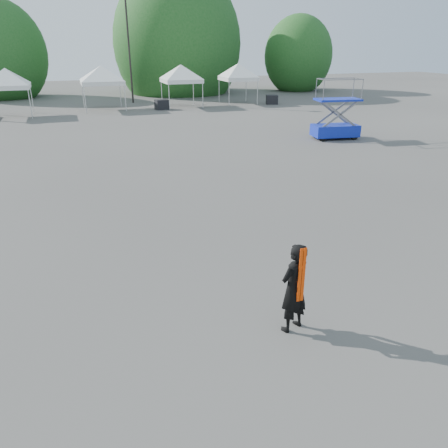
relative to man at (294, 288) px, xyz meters
name	(u,v)px	position (x,y,z in m)	size (l,w,h in m)	color
ground	(216,273)	(-0.65, 2.50, -0.87)	(120.00, 120.00, 0.00)	#474442
light_pole_east	(128,35)	(2.35, 34.50, 4.65)	(0.60, 0.25, 9.80)	black
tree_mid_e	(178,44)	(8.35, 41.50, 3.97)	(5.12, 5.12, 7.79)	#382314
tree_far_e	(298,56)	(21.35, 39.50, 2.76)	(3.84, 3.84, 5.84)	#382314
tent_d	(5,72)	(-7.09, 29.50, 2.19)	(4.16, 4.16, 3.88)	silver
tent_e	(101,69)	(-0.46, 30.89, 2.19)	(4.51, 4.51, 3.88)	silver
tent_f	(181,68)	(5.80, 30.46, 2.19)	(4.21, 4.21, 3.88)	silver
tent_g	(238,67)	(10.97, 30.93, 2.19)	(3.95, 3.95, 3.88)	silver
man	(294,288)	(0.00, 0.00, 0.00)	(0.74, 0.62, 1.73)	black
scissor_lift	(337,109)	(10.47, 14.83, 0.74)	(2.63, 1.60, 3.19)	#0C0B9A
crate_mid	(162,105)	(3.85, 29.39, -0.48)	(0.99, 0.77, 0.77)	black
crate_east	(272,100)	(13.58, 29.47, -0.49)	(0.98, 0.76, 0.76)	black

